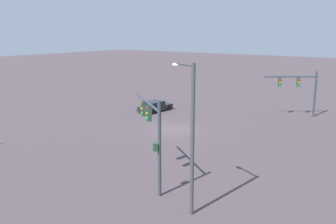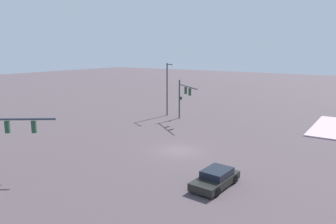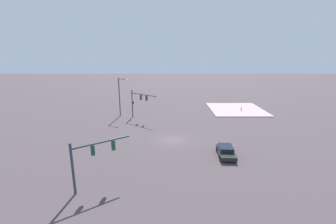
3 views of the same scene
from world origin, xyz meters
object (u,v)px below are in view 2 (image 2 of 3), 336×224
at_px(traffic_signal_opposite_side, 184,94).
at_px(streetlamp_curved_arm, 168,86).
at_px(sedan_car_approaching, 216,178).
at_px(traffic_signal_near_corner, 4,132).

height_order(traffic_signal_opposite_side, streetlamp_curved_arm, streetlamp_curved_arm).
xyz_separation_m(streetlamp_curved_arm, sedan_car_approaching, (-18.71, -16.90, -3.95)).
height_order(traffic_signal_near_corner, streetlamp_curved_arm, streetlamp_curved_arm).
distance_m(traffic_signal_opposite_side, streetlamp_curved_arm, 4.28).
bearing_deg(traffic_signal_near_corner, sedan_car_approaching, -9.57).
xyz_separation_m(traffic_signal_opposite_side, sedan_car_approaching, (-16.97, -13.06, -3.22)).
relative_size(traffic_signal_near_corner, traffic_signal_opposite_side, 0.91).
xyz_separation_m(traffic_signal_near_corner, traffic_signal_opposite_side, (24.20, -1.54, 0.38)).
distance_m(traffic_signal_near_corner, streetlamp_curved_arm, 26.06).
xyz_separation_m(traffic_signal_near_corner, streetlamp_curved_arm, (25.94, 2.31, 1.10)).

